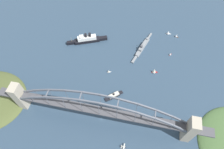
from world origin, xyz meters
TOP-DOWN VIEW (x-y plane):
  - ground_plane at (0.00, 0.00)m, footprint 1400.00×1400.00m
  - harbor_arch_bridge at (-0.00, -0.00)m, footprint 308.01×16.65m
  - ocean_liner at (-65.23, 152.49)m, footprint 76.50×36.98m
  - naval_cruiser at (43.55, 157.15)m, footprint 30.82×83.57m
  - harbor_ferry_steamer at (10.50, 42.75)m, footprint 28.14×25.13m
  - seaplane_taxiing_near_bridge at (40.22, -34.09)m, footprint 6.71×9.79m
  - small_boat_0 at (71.15, 104.34)m, footprint 10.75×7.17m
  - small_boat_1 at (90.87, 206.73)m, footprint 10.06×6.15m
  - small_boat_2 at (107.68, 201.99)m, footprint 7.88×5.31m
  - small_boat_3 at (97.57, 150.92)m, footprint 5.45×5.62m
  - small_boat_4 at (-7.84, 88.19)m, footprint 6.67×5.04m

SIDE VIEW (x-z plane):
  - ground_plane at x=0.00m, z-range 0.00..0.00m
  - seaplane_taxiing_near_bridge at x=40.22m, z-range -0.48..4.36m
  - harbor_ferry_steamer at x=10.50m, z-range -1.58..6.68m
  - small_boat_3 at x=97.57m, z-range -0.18..5.83m
  - naval_cruiser at x=43.55m, z-range -5.68..11.41m
  - small_boat_4 at x=-7.84m, z-range -0.16..6.94m
  - small_boat_2 at x=107.68m, z-range -0.24..7.61m
  - small_boat_1 at x=90.87m, z-range -0.34..9.21m
  - small_boat_0 at x=71.15m, z-range -0.46..10.74m
  - ocean_liner at x=-65.23m, z-range -4.16..16.95m
  - harbor_arch_bridge at x=0.00m, z-range -3.96..66.35m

